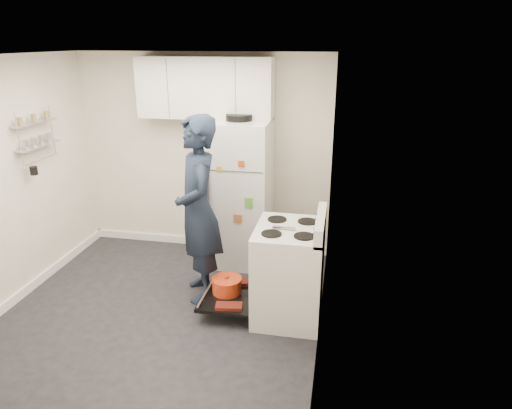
% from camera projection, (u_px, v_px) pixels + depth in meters
% --- Properties ---
extents(room, '(3.21, 3.21, 2.51)m').
position_uv_depth(room, '(153.00, 198.00, 4.35)').
color(room, black).
rests_on(room, ground).
extents(electric_range, '(0.66, 0.76, 1.10)m').
position_uv_depth(electric_range, '(288.00, 273.00, 4.48)').
color(electric_range, silver).
rests_on(electric_range, ground).
extents(open_oven_door, '(0.55, 0.70, 0.23)m').
position_uv_depth(open_oven_door, '(229.00, 290.00, 4.70)').
color(open_oven_door, black).
rests_on(open_oven_door, ground).
extents(refrigerator, '(0.72, 0.74, 1.83)m').
position_uv_depth(refrigerator, '(240.00, 193.00, 5.48)').
color(refrigerator, white).
rests_on(refrigerator, ground).
extents(upper_cabinets, '(1.60, 0.33, 0.70)m').
position_uv_depth(upper_cabinets, '(205.00, 88.00, 5.31)').
color(upper_cabinets, silver).
rests_on(upper_cabinets, room).
extents(wall_shelf_rack, '(0.14, 0.60, 0.61)m').
position_uv_depth(wall_shelf_rack, '(36.00, 134.00, 4.87)').
color(wall_shelf_rack, '#B2B2B7').
rests_on(wall_shelf_rack, room).
extents(person, '(0.72, 0.84, 1.96)m').
position_uv_depth(person, '(198.00, 210.00, 4.68)').
color(person, '#151E2F').
rests_on(person, ground).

